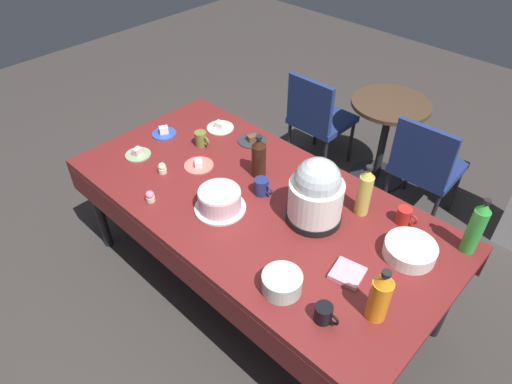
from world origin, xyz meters
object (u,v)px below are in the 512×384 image
Objects in this scene: dessert_plate_charcoal at (252,140)px; cupcake_rose at (150,196)px; soda_bottle_orange_juice at (380,296)px; coffee_mug_red at (404,216)px; ceramic_snack_bowl at (410,250)px; coffee_mug_navy at (262,187)px; glass_salad_bowl at (282,283)px; dessert_plate_cobalt at (164,132)px; dessert_plate_cream at (220,127)px; coffee_mug_black at (324,314)px; potluck_table at (256,207)px; cupcake_vanilla at (162,168)px; dessert_plate_sage at (138,154)px; slow_cooker at (316,193)px; soda_bottle_ginger_ale at (365,192)px; frosted_layer_cake at (220,200)px; cupcake_mint at (317,168)px; maroon_chair_right at (425,164)px; soda_bottle_lime_soda at (476,228)px; maroon_chair_left at (318,116)px; dessert_plate_coral at (199,165)px; soda_bottle_cola at (259,157)px; coffee_mug_olive at (201,139)px; round_cafe_table at (386,127)px.

cupcake_rose is (0.00, -0.81, 0.02)m from dessert_plate_charcoal.
soda_bottle_orange_juice is 2.42× the size of coffee_mug_red.
coffee_mug_navy reaches higher than ceramic_snack_bowl.
coffee_mug_navy is at bearing 140.71° from glass_salad_bowl.
ceramic_snack_bowl is at bearing 5.07° from dessert_plate_cobalt.
coffee_mug_black is (1.42, -0.73, 0.03)m from dessert_plate_cream.
coffee_mug_red is (0.69, 0.34, -0.00)m from coffee_mug_navy.
potluck_table is 0.61m from cupcake_vanilla.
dessert_plate_cream is 0.59m from dessert_plate_sage.
slow_cooker is 0.27m from soda_bottle_ginger_ale.
potluck_table is at bearing 45.12° from cupcake_rose.
cupcake_mint is (0.18, 0.62, -0.03)m from frosted_layer_cake.
ceramic_snack_bowl is at bearing -69.16° from maroon_chair_right.
soda_bottle_lime_soda is (0.50, 0.81, 0.11)m from glass_salad_bowl.
maroon_chair_left reaches higher than cupcake_vanilla.
frosted_layer_cake is 1.48× the size of dessert_plate_charcoal.
soda_bottle_cola is at bearing 30.50° from dessert_plate_coral.
cupcake_vanilla is at bearing -78.93° from dessert_plate_cream.
soda_bottle_ginger_ale reaches higher than soda_bottle_orange_juice.
slow_cooker is 1.99× the size of dessert_plate_charcoal.
potluck_table is 11.95× the size of glass_salad_bowl.
maroon_chair_left is at bearing 82.21° from dessert_plate_cream.
coffee_mug_olive reaches higher than cupcake_mint.
soda_bottle_orange_juice is at bearing 0.48° from cupcake_vanilla.
coffee_mug_navy is 0.15× the size of maroon_chair_right.
coffee_mug_olive is (-0.48, -0.03, -0.08)m from soda_bottle_cola.
coffee_mug_olive is (-0.62, 0.14, 0.11)m from potluck_table.
cupcake_vanilla is at bearing -138.56° from soda_bottle_cola.
dessert_plate_coral is at bearing 97.29° from cupcake_rose.
coffee_mug_red is at bearing 15.24° from soda_bottle_cola.
potluck_table is 0.61m from soda_bottle_ginger_ale.
dessert_plate_coral is at bearing -170.00° from ceramic_snack_bowl.
soda_bottle_lime_soda reaches higher than dessert_plate_sage.
coffee_mug_red is (1.10, -0.01, 0.04)m from dessert_plate_charcoal.
round_cafe_table is (0.50, 0.23, 0.01)m from maroon_chair_left.
dessert_plate_sage is 1.11m from cupcake_mint.
coffee_mug_red is at bearing -171.89° from soda_bottle_lime_soda.
coffee_mug_olive is (-0.53, 0.33, -0.01)m from frosted_layer_cake.
soda_bottle_ginger_ale is 2.60× the size of coffee_mug_olive.
ceramic_snack_bowl is at bearing 82.04° from coffee_mug_black.
maroon_chair_right is 0.51m from round_cafe_table.
coffee_mug_red is 0.14× the size of maroon_chair_left.
soda_bottle_orange_juice is 2.01m from round_cafe_table.
ceramic_snack_bowl is 2.13× the size of coffee_mug_olive.
coffee_mug_navy is at bearing 72.96° from frosted_layer_cake.
dessert_plate_cobalt reaches higher than round_cafe_table.
dessert_plate_cream is 0.27m from dessert_plate_charcoal.
cupcake_vanilla is at bearing -122.61° from maroon_chair_right.
ceramic_snack_bowl is 1.73m from dessert_plate_cobalt.
potluck_table is at bearing 66.10° from frosted_layer_cake.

